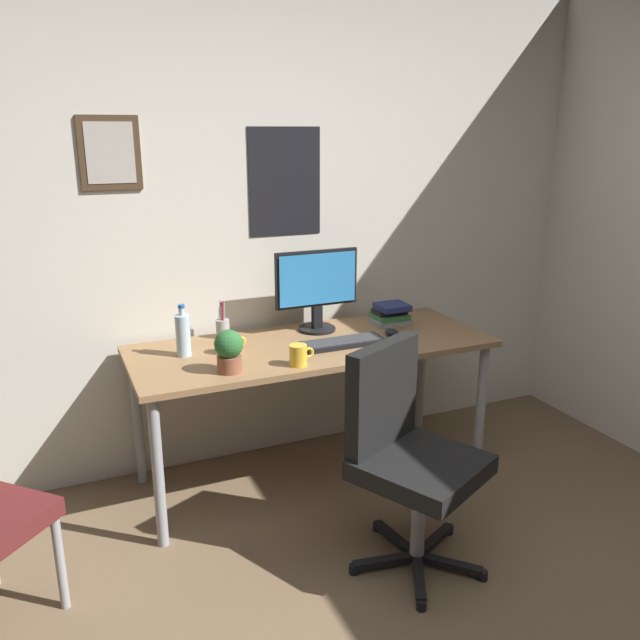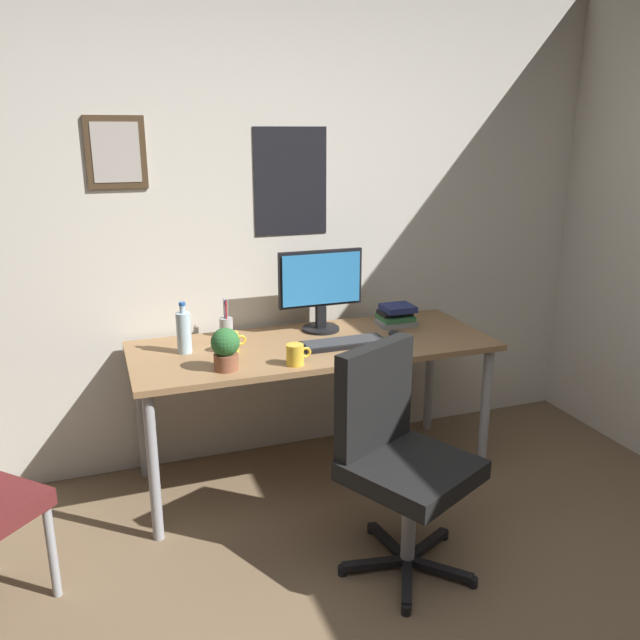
% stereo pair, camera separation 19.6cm
% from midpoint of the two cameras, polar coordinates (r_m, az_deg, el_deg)
% --- Properties ---
extents(wall_back, '(4.40, 0.10, 2.60)m').
position_cam_midpoint_polar(wall_back, '(3.46, -5.97, 8.34)').
color(wall_back, silver).
rests_on(wall_back, ground_plane).
extents(desk, '(1.82, 0.71, 0.75)m').
position_cam_midpoint_polar(desk, '(3.29, 1.12, -3.27)').
color(desk, '#936D47').
rests_on(desk, ground_plane).
extents(office_chair, '(0.62, 0.62, 0.95)m').
position_cam_midpoint_polar(office_chair, '(2.73, 8.84, -11.21)').
color(office_chair, black).
rests_on(office_chair, ground_plane).
extents(monitor, '(0.46, 0.20, 0.43)m').
position_cam_midpoint_polar(monitor, '(3.42, 1.70, 2.93)').
color(monitor, black).
rests_on(monitor, desk).
extents(keyboard, '(0.43, 0.15, 0.03)m').
position_cam_midpoint_polar(keyboard, '(3.24, 3.83, -2.05)').
color(keyboard, black).
rests_on(keyboard, desk).
extents(computer_mouse, '(0.06, 0.11, 0.04)m').
position_cam_midpoint_polar(computer_mouse, '(3.39, 8.31, -1.27)').
color(computer_mouse, black).
rests_on(computer_mouse, desk).
extents(water_bottle, '(0.07, 0.07, 0.25)m').
position_cam_midpoint_polar(water_bottle, '(3.15, -10.19, -1.05)').
color(water_bottle, silver).
rests_on(water_bottle, desk).
extents(coffee_mug_near, '(0.12, 0.08, 0.10)m').
position_cam_midpoint_polar(coffee_mug_near, '(2.96, -0.28, -3.09)').
color(coffee_mug_near, yellow).
rests_on(coffee_mug_near, desk).
extents(coffee_mug_far, '(0.11, 0.08, 0.10)m').
position_cam_midpoint_polar(coffee_mug_far, '(3.15, -6.05, -1.96)').
color(coffee_mug_far, yellow).
rests_on(coffee_mug_far, desk).
extents(potted_plant, '(0.13, 0.13, 0.19)m').
position_cam_midpoint_polar(potted_plant, '(2.90, -6.44, -2.45)').
color(potted_plant, brown).
rests_on(potted_plant, desk).
extents(pen_cup, '(0.07, 0.07, 0.20)m').
position_cam_midpoint_polar(pen_cup, '(3.40, -6.65, -0.50)').
color(pen_cup, '#9EA0A5').
rests_on(pen_cup, desk).
extents(book_stack_left, '(0.21, 0.16, 0.11)m').
position_cam_midpoint_polar(book_stack_left, '(3.60, 8.29, 0.40)').
color(book_stack_left, gray).
rests_on(book_stack_left, desk).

